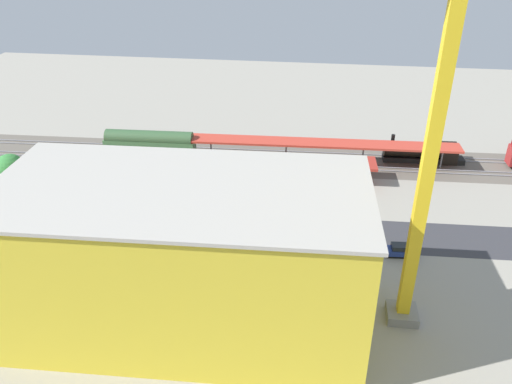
{
  "coord_description": "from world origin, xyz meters",
  "views": [
    {
      "loc": [
        -12.85,
        68.82,
        42.92
      ],
      "look_at": [
        -3.39,
        -1.35,
        4.25
      ],
      "focal_mm": 35.96,
      "sensor_mm": 36.0,
      "label": 1
    }
  ],
  "objects_px": {
    "tower_crane": "(418,149)",
    "traffic_light": "(242,188)",
    "parked_car_3": "(261,237)",
    "box_truck_0": "(110,231)",
    "street_tree_2": "(264,187)",
    "parked_car_4": "(216,236)",
    "construction_building": "(185,258)",
    "street_tree_0": "(181,179)",
    "parked_car_0": "(400,251)",
    "platform_canopy_near": "(206,157)",
    "street_tree_1": "(10,169)",
    "parked_car_1": "(347,243)",
    "parked_car_5": "(171,231)",
    "locomotive": "(424,152)",
    "parked_car_2": "(303,239)",
    "platform_canopy_far": "(286,142)",
    "freight_coach_far": "(150,144)",
    "parked_car_6": "(127,228)"
  },
  "relations": [
    {
      "from": "parked_car_4",
      "to": "parked_car_3",
      "type": "bearing_deg",
      "value": -172.76
    },
    {
      "from": "tower_crane",
      "to": "traffic_light",
      "type": "relative_size",
      "value": 5.24
    },
    {
      "from": "parked_car_5",
      "to": "parked_car_4",
      "type": "bearing_deg",
      "value": 176.54
    },
    {
      "from": "parked_car_3",
      "to": "street_tree_2",
      "type": "xyz_separation_m",
      "value": [
        0.55,
        -7.02,
        4.55
      ]
    },
    {
      "from": "street_tree_2",
      "to": "tower_crane",
      "type": "bearing_deg",
      "value": 130.73
    },
    {
      "from": "platform_canopy_far",
      "to": "freight_coach_far",
      "type": "xyz_separation_m",
      "value": [
        26.7,
        1.65,
        -1.3
      ]
    },
    {
      "from": "parked_car_1",
      "to": "parked_car_3",
      "type": "distance_m",
      "value": 12.5
    },
    {
      "from": "freight_coach_far",
      "to": "parked_car_0",
      "type": "distance_m",
      "value": 52.85
    },
    {
      "from": "platform_canopy_near",
      "to": "tower_crane",
      "type": "height_order",
      "value": "tower_crane"
    },
    {
      "from": "parked_car_4",
      "to": "construction_building",
      "type": "xyz_separation_m",
      "value": [
        -0.03,
        16.43,
        7.88
      ]
    },
    {
      "from": "box_truck_0",
      "to": "street_tree_2",
      "type": "distance_m",
      "value": 23.96
    },
    {
      "from": "locomotive",
      "to": "parked_car_3",
      "type": "height_order",
      "value": "locomotive"
    },
    {
      "from": "street_tree_0",
      "to": "street_tree_2",
      "type": "xyz_separation_m",
      "value": [
        -13.43,
        0.62,
        -0.22
      ]
    },
    {
      "from": "parked_car_2",
      "to": "street_tree_1",
      "type": "bearing_deg",
      "value": -9.2
    },
    {
      "from": "parked_car_5",
      "to": "box_truck_0",
      "type": "distance_m",
      "value": 8.78
    },
    {
      "from": "platform_canopy_near",
      "to": "platform_canopy_far",
      "type": "xyz_separation_m",
      "value": [
        -13.98,
        -7.61,
        0.6
      ]
    },
    {
      "from": "parked_car_5",
      "to": "construction_building",
      "type": "bearing_deg",
      "value": 113.03
    },
    {
      "from": "parked_car_0",
      "to": "street_tree_2",
      "type": "distance_m",
      "value": 22.48
    },
    {
      "from": "parked_car_5",
      "to": "construction_building",
      "type": "relative_size",
      "value": 0.11
    },
    {
      "from": "parked_car_2",
      "to": "box_truck_0",
      "type": "distance_m",
      "value": 28.51
    },
    {
      "from": "street_tree_1",
      "to": "parked_car_3",
      "type": "bearing_deg",
      "value": 169.31
    },
    {
      "from": "parked_car_3",
      "to": "construction_building",
      "type": "xyz_separation_m",
      "value": [
        6.55,
        17.26,
        7.9
      ]
    },
    {
      "from": "parked_car_1",
      "to": "construction_building",
      "type": "xyz_separation_m",
      "value": [
        19.05,
        17.18,
        7.88
      ]
    },
    {
      "from": "locomotive",
      "to": "box_truck_0",
      "type": "distance_m",
      "value": 60.92
    },
    {
      "from": "parked_car_1",
      "to": "street_tree_2",
      "type": "xyz_separation_m",
      "value": [
        13.05,
        -7.1,
        4.53
      ]
    },
    {
      "from": "parked_car_1",
      "to": "parked_car_5",
      "type": "relative_size",
      "value": 1.09
    },
    {
      "from": "construction_building",
      "to": "parked_car_3",
      "type": "bearing_deg",
      "value": -112.91
    },
    {
      "from": "locomotive",
      "to": "parked_car_0",
      "type": "xyz_separation_m",
      "value": [
        7.94,
        32.81,
        -1.15
      ]
    },
    {
      "from": "parked_car_6",
      "to": "tower_crane",
      "type": "height_order",
      "value": "tower_crane"
    },
    {
      "from": "parked_car_2",
      "to": "parked_car_5",
      "type": "height_order",
      "value": "parked_car_5"
    },
    {
      "from": "parked_car_2",
      "to": "traffic_light",
      "type": "height_order",
      "value": "traffic_light"
    },
    {
      "from": "parked_car_3",
      "to": "traffic_light",
      "type": "xyz_separation_m",
      "value": [
        3.99,
        -7.27,
        4.01
      ]
    },
    {
      "from": "platform_canopy_near",
      "to": "street_tree_2",
      "type": "distance_m",
      "value": 17.96
    },
    {
      "from": "freight_coach_far",
      "to": "tower_crane",
      "type": "xyz_separation_m",
      "value": [
        -42.91,
        40.17,
        19.05
      ]
    },
    {
      "from": "parked_car_4",
      "to": "street_tree_1",
      "type": "relative_size",
      "value": 0.53
    },
    {
      "from": "traffic_light",
      "to": "locomotive",
      "type": "bearing_deg",
      "value": -142.3
    },
    {
      "from": "freight_coach_far",
      "to": "parked_car_1",
      "type": "xyz_separation_m",
      "value": [
        -37.86,
        26.24,
        -2.22
      ]
    },
    {
      "from": "platform_canopy_near",
      "to": "parked_car_6",
      "type": "distance_m",
      "value": 22.12
    },
    {
      "from": "street_tree_1",
      "to": "street_tree_2",
      "type": "bearing_deg",
      "value": 178.4
    },
    {
      "from": "parked_car_0",
      "to": "parked_car_4",
      "type": "bearing_deg",
      "value": -0.06
    },
    {
      "from": "parked_car_0",
      "to": "street_tree_2",
      "type": "height_order",
      "value": "street_tree_2"
    },
    {
      "from": "parked_car_5",
      "to": "street_tree_2",
      "type": "xyz_separation_m",
      "value": [
        -13.17,
        -7.42,
        4.55
      ]
    },
    {
      "from": "parked_car_0",
      "to": "parked_car_2",
      "type": "distance_m",
      "value": 13.82
    },
    {
      "from": "parked_car_3",
      "to": "traffic_light",
      "type": "distance_m",
      "value": 9.22
    },
    {
      "from": "construction_building",
      "to": "parked_car_4",
      "type": "bearing_deg",
      "value": -92.0
    },
    {
      "from": "parked_car_5",
      "to": "traffic_light",
      "type": "bearing_deg",
      "value": -141.73
    },
    {
      "from": "parked_car_3",
      "to": "street_tree_0",
      "type": "height_order",
      "value": "street_tree_0"
    },
    {
      "from": "parked_car_0",
      "to": "parked_car_5",
      "type": "xyz_separation_m",
      "value": [
        33.72,
        -0.46,
        0.01
      ]
    },
    {
      "from": "platform_canopy_near",
      "to": "street_tree_1",
      "type": "bearing_deg",
      "value": 21.2
    },
    {
      "from": "parked_car_3",
      "to": "box_truck_0",
      "type": "relative_size",
      "value": 0.51
    }
  ]
}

